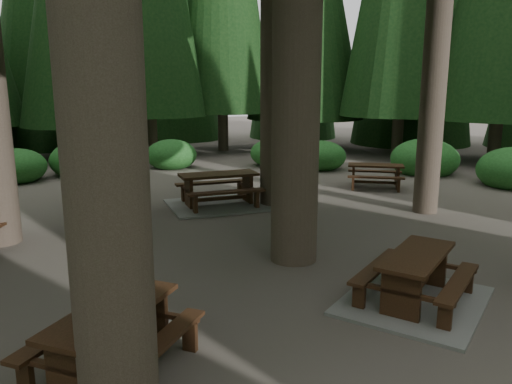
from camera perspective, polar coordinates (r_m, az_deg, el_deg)
name	(u,v)px	position (r m, az deg, el deg)	size (l,w,h in m)	color
ground	(258,269)	(8.80, 0.24, -8.80)	(80.00, 80.00, 0.00)	#4B443D
picnic_table_a	(415,286)	(7.80, 17.72, -10.22)	(2.89, 2.78, 0.76)	gray
picnic_table_c	(219,194)	(13.22, -4.26, -0.27)	(2.69, 2.27, 0.88)	gray
picnic_table_d	(375,172)	(15.95, 13.49, 2.21)	(2.15, 2.07, 0.73)	black
picnic_table_e	(113,330)	(5.93, -16.08, -14.91)	(2.22, 2.23, 0.75)	black
shrub_ring	(276,231)	(9.60, 2.29, -4.49)	(23.86, 24.64, 1.49)	#215F20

